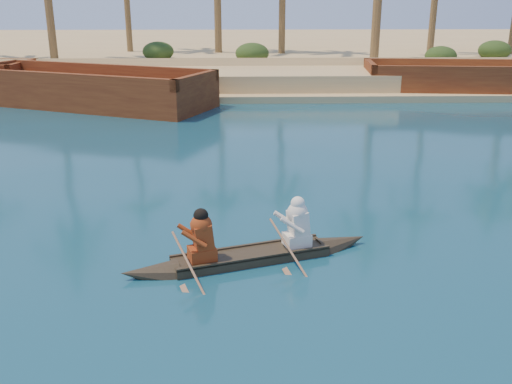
{
  "coord_description": "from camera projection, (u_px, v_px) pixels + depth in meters",
  "views": [
    {
      "loc": [
        0.22,
        -7.88,
        5.22
      ],
      "look_at": [
        0.57,
        4.83,
        0.92
      ],
      "focal_mm": 40.0,
      "sensor_mm": 36.0,
      "label": 1
    }
  ],
  "objects": [
    {
      "name": "shrub_cluster",
      "position": [
        237.0,
        62.0,
        38.57
      ],
      "size": [
        100.0,
        6.0,
        2.4
      ],
      "primitive_type": null,
      "color": "#1F3914",
      "rests_on": "ground"
    },
    {
      "name": "sandy_embankment",
      "position": [
        237.0,
        52.0,
        53.35
      ],
      "size": [
        150.0,
        51.0,
        1.5
      ],
      "color": "tan",
      "rests_on": "ground"
    },
    {
      "name": "ground",
      "position": [
        229.0,
        343.0,
        9.13
      ],
      "size": [
        160.0,
        160.0,
        0.0
      ],
      "primitive_type": "plane",
      "color": "#0C3A4C",
      "rests_on": "ground"
    },
    {
      "name": "barge_mid",
      "position": [
        86.0,
        90.0,
        29.5
      ],
      "size": [
        13.89,
        9.32,
        2.2
      ],
      "rotation": [
        0.0,
        0.0,
        -0.41
      ],
      "color": "brown",
      "rests_on": "ground"
    },
    {
      "name": "barge_right",
      "position": [
        481.0,
        82.0,
        32.57
      ],
      "size": [
        13.3,
        5.66,
        2.15
      ],
      "rotation": [
        0.0,
        0.0,
        -0.11
      ],
      "color": "brown",
      "rests_on": "ground"
    },
    {
      "name": "canoe",
      "position": [
        251.0,
        248.0,
        11.91
      ],
      "size": [
        5.37,
        2.38,
        1.49
      ],
      "rotation": [
        0.0,
        0.0,
        0.32
      ],
      "color": "#332B1B",
      "rests_on": "ground"
    }
  ]
}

